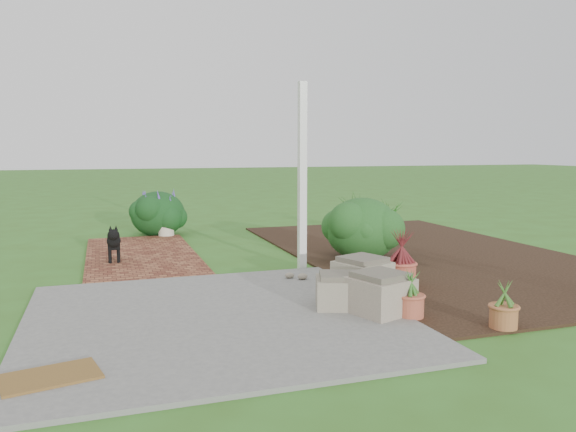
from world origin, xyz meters
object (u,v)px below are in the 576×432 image
object	(u,v)px
stone_trough_near	(380,295)
evergreen_shrub	(362,227)
black_dog	(114,241)
cream_ceramic_urn	(166,225)

from	to	relation	value
stone_trough_near	evergreen_shrub	xyz separation A→B (m)	(1.07, 2.59, 0.28)
black_dog	evergreen_shrub	xyz separation A→B (m)	(3.46, -0.81, 0.16)
cream_ceramic_urn	evergreen_shrub	bearing A→B (deg)	-50.62
cream_ceramic_urn	evergreen_shrub	world-z (taller)	evergreen_shrub
stone_trough_near	cream_ceramic_urn	bearing A→B (deg)	104.26
evergreen_shrub	cream_ceramic_urn	bearing A→B (deg)	129.38
stone_trough_near	cream_ceramic_urn	distance (m)	5.81
black_dog	evergreen_shrub	size ratio (longest dim) A/B	0.53
stone_trough_near	cream_ceramic_urn	world-z (taller)	cream_ceramic_urn
black_dog	evergreen_shrub	distance (m)	3.56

